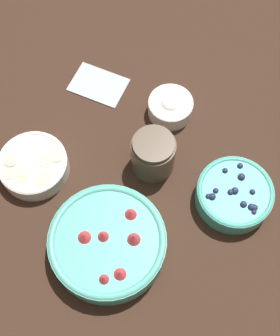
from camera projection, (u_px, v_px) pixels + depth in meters
ground_plane at (161, 158)px, 1.05m from camera, size 4.00×4.00×0.00m
bowl_strawberries at (108, 243)px, 0.93m from camera, size 0.24×0.24×0.08m
bowl_blueberries at (234, 194)px, 0.98m from camera, size 0.16×0.16×0.06m
bowl_bananas at (33, 165)px, 1.02m from camera, size 0.15×0.15×0.04m
bowl_cream at (170, 106)px, 1.08m from camera, size 0.10×0.10×0.05m
jar_chocolate at (153, 155)px, 1.00m from camera, size 0.10×0.10×0.10m
napkin at (98, 84)px, 1.13m from camera, size 0.15×0.13×0.01m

